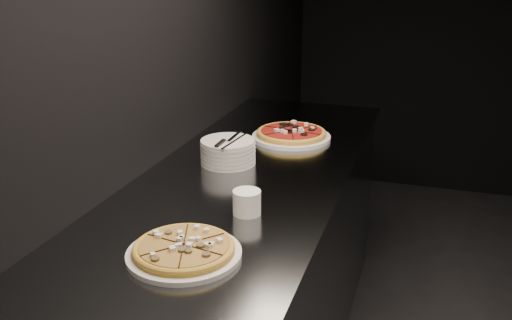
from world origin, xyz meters
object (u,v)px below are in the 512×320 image
(pizza_tomato, at_px, (291,134))
(plate_stack, at_px, (228,152))
(pizza_mushroom, at_px, (184,250))
(counter, at_px, (241,290))
(ramekin, at_px, (247,202))
(cutlery, at_px, (228,141))

(pizza_tomato, bearing_deg, plate_stack, -112.50)
(pizza_mushroom, bearing_deg, counter, 94.10)
(plate_stack, bearing_deg, counter, -57.34)
(pizza_mushroom, bearing_deg, pizza_tomato, 89.38)
(plate_stack, bearing_deg, pizza_tomato, 67.50)
(pizza_mushroom, distance_m, ramekin, 0.32)
(counter, relative_size, pizza_mushroom, 7.49)
(counter, height_order, ramekin, ramekin)
(pizza_tomato, bearing_deg, counter, -95.51)
(counter, distance_m, pizza_mushroom, 0.74)
(counter, relative_size, cutlery, 10.91)
(pizza_mushroom, height_order, ramekin, ramekin)
(cutlery, bearing_deg, ramekin, -62.50)
(plate_stack, height_order, ramekin, plate_stack)
(pizza_mushroom, xyz_separation_m, plate_stack, (-0.15, 0.73, 0.03))
(counter, bearing_deg, pizza_tomato, 84.49)
(plate_stack, xyz_separation_m, ramekin, (0.22, -0.42, -0.01))
(counter, distance_m, plate_stack, 0.54)
(counter, distance_m, pizza_tomato, 0.73)
(cutlery, xyz_separation_m, ramekin, (0.21, -0.40, -0.06))
(cutlery, height_order, ramekin, cutlery)
(plate_stack, xyz_separation_m, cutlery, (0.01, -0.02, 0.05))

